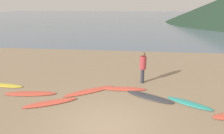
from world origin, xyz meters
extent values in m
cube|color=#8C7559|center=(0.00, 10.00, -0.10)|extent=(120.00, 120.00, 0.20)
cube|color=slate|center=(0.00, 61.94, 0.00)|extent=(140.00, 100.00, 0.01)
ellipsoid|color=yellow|center=(-5.91, 3.12, 0.03)|extent=(2.24, 0.66, 0.06)
ellipsoid|color=#D84C38|center=(-4.01, 2.31, 0.04)|extent=(2.56, 0.84, 0.07)
ellipsoid|color=#D84C38|center=(-2.66, 1.52, 0.04)|extent=(2.27, 1.51, 0.08)
ellipsoid|color=#D84C38|center=(-1.21, 2.92, 0.03)|extent=(2.50, 1.95, 0.06)
ellipsoid|color=#D84C38|center=(0.50, 3.38, 0.04)|extent=(2.28, 0.60, 0.08)
ellipsoid|color=#333338|center=(1.74, 2.59, 0.04)|extent=(2.30, 1.54, 0.08)
ellipsoid|color=teal|center=(3.42, 2.15, 0.04)|extent=(1.94, 1.44, 0.08)
cylinder|color=#2D2D38|center=(1.45, 4.40, 0.41)|extent=(0.19, 0.19, 0.81)
cylinder|color=#9E3338|center=(1.45, 4.40, 1.16)|extent=(0.35, 0.35, 0.71)
sphere|color=brown|center=(1.45, 4.40, 1.63)|extent=(0.23, 0.23, 0.23)
camera|label=1|loc=(0.92, -5.82, 4.20)|focal=31.30mm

